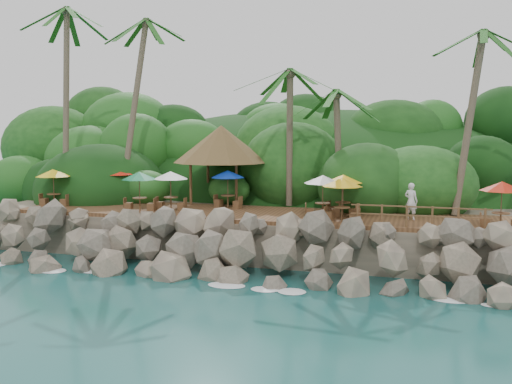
# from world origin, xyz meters

# --- Properties ---
(ground) EXTENTS (140.00, 140.00, 0.00)m
(ground) POSITION_xyz_m (0.00, 0.00, 0.00)
(ground) COLOR #19514F
(ground) RESTS_ON ground
(land_base) EXTENTS (32.00, 25.20, 2.10)m
(land_base) POSITION_xyz_m (0.00, 16.00, 1.05)
(land_base) COLOR gray
(land_base) RESTS_ON ground
(jungle_hill) EXTENTS (44.80, 28.00, 15.40)m
(jungle_hill) POSITION_xyz_m (0.00, 23.50, 0.00)
(jungle_hill) COLOR #143811
(jungle_hill) RESTS_ON ground
(seawall) EXTENTS (29.00, 4.00, 2.30)m
(seawall) POSITION_xyz_m (0.00, 2.00, 1.15)
(seawall) COLOR gray
(seawall) RESTS_ON ground
(terrace) EXTENTS (26.00, 5.00, 0.20)m
(terrace) POSITION_xyz_m (0.00, 6.00, 2.20)
(terrace) COLOR brown
(terrace) RESTS_ON land_base
(jungle_foliage) EXTENTS (44.00, 16.00, 12.00)m
(jungle_foliage) POSITION_xyz_m (0.00, 15.00, 0.00)
(jungle_foliage) COLOR #143811
(jungle_foliage) RESTS_ON ground
(foam_line) EXTENTS (25.20, 0.80, 0.06)m
(foam_line) POSITION_xyz_m (0.00, 0.30, 0.03)
(foam_line) COLOR white
(foam_line) RESTS_ON ground
(palms) EXTENTS (34.73, 7.16, 13.12)m
(palms) POSITION_xyz_m (1.62, 8.72, 11.37)
(palms) COLOR brown
(palms) RESTS_ON ground
(palapa) EXTENTS (5.72, 5.72, 4.60)m
(palapa) POSITION_xyz_m (-3.17, 9.47, 5.79)
(palapa) COLOR brown
(palapa) RESTS_ON ground
(dining_clusters) EXTENTS (25.55, 5.07, 2.11)m
(dining_clusters) POSITION_xyz_m (-0.36, 5.89, 4.05)
(dining_clusters) COLOR brown
(dining_clusters) RESTS_ON terrace
(railing) EXTENTS (6.10, 0.10, 1.00)m
(railing) POSITION_xyz_m (8.31, 3.65, 2.91)
(railing) COLOR brown
(railing) RESTS_ON terrace
(waiter) EXTENTS (0.78, 0.66, 1.81)m
(waiter) POSITION_xyz_m (7.89, 5.94, 3.21)
(waiter) COLOR silver
(waiter) RESTS_ON terrace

